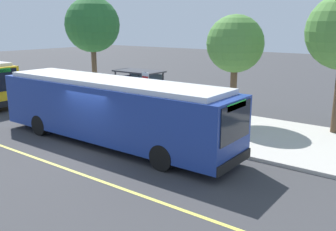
{
  "coord_description": "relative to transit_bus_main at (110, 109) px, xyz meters",
  "views": [
    {
      "loc": [
        11.78,
        -10.31,
        5.28
      ],
      "look_at": [
        2.95,
        1.51,
        1.63
      ],
      "focal_mm": 39.53,
      "sensor_mm": 36.0,
      "label": 1
    }
  ],
  "objects": [
    {
      "name": "pedestrian_commuter",
      "position": [
        -1.86,
        3.11,
        -0.5
      ],
      "size": [
        0.24,
        0.4,
        1.69
      ],
      "color": "#282D47",
      "rests_on": "sidewalk_curb"
    },
    {
      "name": "bus_shelter",
      "position": [
        -2.91,
        5.25,
        0.3
      ],
      "size": [
        2.9,
        1.6,
        2.48
      ],
      "color": "#333338",
      "rests_on": "sidewalk_curb"
    },
    {
      "name": "transit_bus_main",
      "position": [
        0.0,
        0.0,
        0.0
      ],
      "size": [
        12.42,
        2.62,
        2.95
      ],
      "color": "navy",
      "rests_on": "ground_plane"
    },
    {
      "name": "waiting_bench",
      "position": [
        -2.63,
        5.34,
        -0.99
      ],
      "size": [
        1.6,
        0.48,
        0.95
      ],
      "color": "brown",
      "rests_on": "sidewalk_curb"
    },
    {
      "name": "street_tree_near_shelter",
      "position": [
        -8.15,
        6.51,
        3.61
      ],
      "size": [
        3.76,
        3.76,
        6.98
      ],
      "color": "brown",
      "rests_on": "sidewalk_curb"
    },
    {
      "name": "ground_plane",
      "position": [
        -0.1,
        -1.01,
        -1.62
      ],
      "size": [
        120.0,
        120.0,
        0.0
      ],
      "primitive_type": "plane",
      "color": "#38383A"
    },
    {
      "name": "route_sign_post",
      "position": [
        -0.35,
        2.88,
        0.34
      ],
      "size": [
        0.44,
        0.08,
        2.8
      ],
      "color": "#333338",
      "rests_on": "sidewalk_curb"
    },
    {
      "name": "sidewalk_curb",
      "position": [
        -0.1,
        4.99,
        -1.54
      ],
      "size": [
        44.0,
        6.4,
        0.15
      ],
      "primitive_type": "cube",
      "color": "#B7B2A8",
      "rests_on": "ground_plane"
    },
    {
      "name": "lane_stripe_center",
      "position": [
        -0.1,
        -3.21,
        -1.61
      ],
      "size": [
        36.0,
        0.14,
        0.01
      ],
      "primitive_type": "cube",
      "color": "#E0D64C",
      "rests_on": "ground_plane"
    },
    {
      "name": "street_tree_upstreet",
      "position": [
        2.65,
        6.69,
        2.63
      ],
      "size": [
        3.04,
        3.04,
        5.65
      ],
      "color": "brown",
      "rests_on": "sidewalk_curb"
    }
  ]
}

